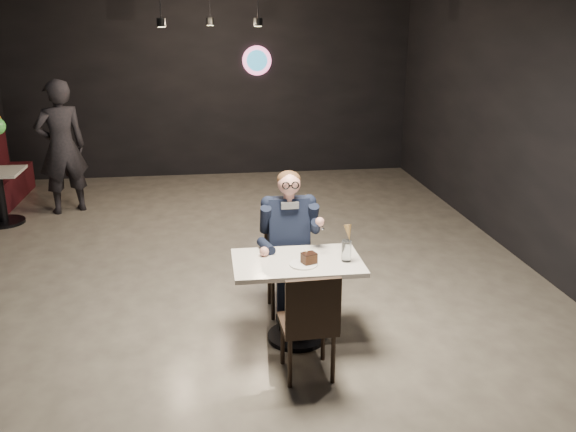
{
  "coord_description": "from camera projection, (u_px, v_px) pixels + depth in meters",
  "views": [
    {
      "loc": [
        -0.11,
        -6.35,
        2.74
      ],
      "look_at": [
        0.61,
        -0.98,
        0.95
      ],
      "focal_mm": 38.0,
      "sensor_mm": 36.0,
      "label": 1
    }
  ],
  "objects": [
    {
      "name": "wafer_cone",
      "position": [
        349.0,
        233.0,
        5.13
      ],
      "size": [
        0.08,
        0.08,
        0.14
      ],
      "primitive_type": "cone",
      "rotation": [
        0.0,
        0.0,
        0.26
      ],
      "color": "tan",
      "rests_on": "sundae_glass"
    },
    {
      "name": "main_table",
      "position": [
        297.0,
        300.0,
        5.32
      ],
      "size": [
        1.1,
        0.7,
        0.75
      ],
      "primitive_type": "cube",
      "color": "white",
      "rests_on": "floor"
    },
    {
      "name": "cake_slice",
      "position": [
        309.0,
        258.0,
        5.1
      ],
      "size": [
        0.14,
        0.13,
        0.08
      ],
      "primitive_type": "cube",
      "rotation": [
        0.0,
        0.0,
        0.35
      ],
      "color": "black",
      "rests_on": "dessert_plate"
    },
    {
      "name": "mint_leaf",
      "position": [
        308.0,
        254.0,
        5.09
      ],
      "size": [
        0.06,
        0.04,
        0.01
      ],
      "primitive_type": "ellipsoid",
      "color": "green",
      "rests_on": "cake_slice"
    },
    {
      "name": "wall_sign",
      "position": [
        257.0,
        61.0,
        10.53
      ],
      "size": [
        0.5,
        0.06,
        0.5
      ],
      "primitive_type": null,
      "color": "pink",
      "rests_on": "floor"
    },
    {
      "name": "seated_man",
      "position": [
        289.0,
        241.0,
        5.73
      ],
      "size": [
        0.6,
        0.8,
        1.44
      ],
      "primitive_type": "cube",
      "color": "black",
      "rests_on": "floor"
    },
    {
      "name": "sundae_glass",
      "position": [
        346.0,
        251.0,
        5.16
      ],
      "size": [
        0.08,
        0.08,
        0.18
      ],
      "primitive_type": "cylinder",
      "color": "silver",
      "rests_on": "main_table"
    },
    {
      "name": "pendant_lights",
      "position": [
        210.0,
        4.0,
        7.83
      ],
      "size": [
        1.4,
        1.2,
        0.36
      ],
      "primitive_type": "cube",
      "color": "black",
      "rests_on": "floor"
    },
    {
      "name": "side_table",
      "position": [
        0.0,
        195.0,
        8.32
      ],
      "size": [
        0.64,
        0.64,
        0.8
      ],
      "primitive_type": "cube",
      "color": "white",
      "rests_on": "floor"
    },
    {
      "name": "passerby",
      "position": [
        62.0,
        147.0,
        8.67
      ],
      "size": [
        0.83,
        0.73,
        1.92
      ],
      "primitive_type": "imported",
      "rotation": [
        0.0,
        0.0,
        3.62
      ],
      "color": "black",
      "rests_on": "floor"
    },
    {
      "name": "dessert_plate",
      "position": [
        304.0,
        264.0,
        5.1
      ],
      "size": [
        0.24,
        0.24,
        0.01
      ],
      "primitive_type": "cylinder",
      "color": "white",
      "rests_on": "main_table"
    },
    {
      "name": "chair_near",
      "position": [
        307.0,
        322.0,
        4.77
      ],
      "size": [
        0.44,
        0.48,
        0.92
      ],
      "primitive_type": "cube",
      "rotation": [
        0.0,
        0.0,
        0.04
      ],
      "color": "black",
      "rests_on": "floor"
    },
    {
      "name": "chair_far",
      "position": [
        289.0,
        267.0,
        5.81
      ],
      "size": [
        0.42,
        0.46,
        0.92
      ],
      "primitive_type": "cube",
      "color": "black",
      "rests_on": "floor"
    },
    {
      "name": "floor",
      "position": [
        222.0,
        272.0,
        6.84
      ],
      "size": [
        9.0,
        9.0,
        0.0
      ],
      "primitive_type": "plane",
      "color": "gray",
      "rests_on": "ground"
    }
  ]
}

